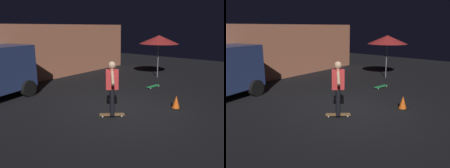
% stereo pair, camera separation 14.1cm
% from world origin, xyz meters
% --- Properties ---
extents(ground_plane, '(28.00, 28.00, 0.00)m').
position_xyz_m(ground_plane, '(0.00, 0.00, 0.00)').
color(ground_plane, black).
extents(low_building, '(12.30, 3.67, 2.86)m').
position_xyz_m(low_building, '(1.35, 7.54, 1.43)').
color(low_building, '#B76B4C').
rests_on(low_building, ground_plane).
extents(patio_umbrella, '(2.10, 2.10, 2.30)m').
position_xyz_m(patio_umbrella, '(5.39, 1.57, 2.07)').
color(patio_umbrella, slate).
rests_on(patio_umbrella, ground_plane).
extents(skateboard_ridden, '(0.68, 0.71, 0.07)m').
position_xyz_m(skateboard_ridden, '(-0.66, -0.05, 0.06)').
color(skateboard_ridden, olive).
rests_on(skateboard_ridden, ground_plane).
extents(skateboard_spare, '(0.80, 0.31, 0.07)m').
position_xyz_m(skateboard_spare, '(3.31, 0.67, 0.06)').
color(skateboard_spare, green).
rests_on(skateboard_spare, ground_plane).
extents(skater, '(0.78, 0.73, 1.67)m').
position_xyz_m(skater, '(-0.66, -0.05, 1.04)').
color(skater, black).
rests_on(skater, skateboard_ridden).
extents(traffic_cone, '(0.34, 0.34, 0.46)m').
position_xyz_m(traffic_cone, '(1.27, -1.33, 0.21)').
color(traffic_cone, black).
rests_on(traffic_cone, ground_plane).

